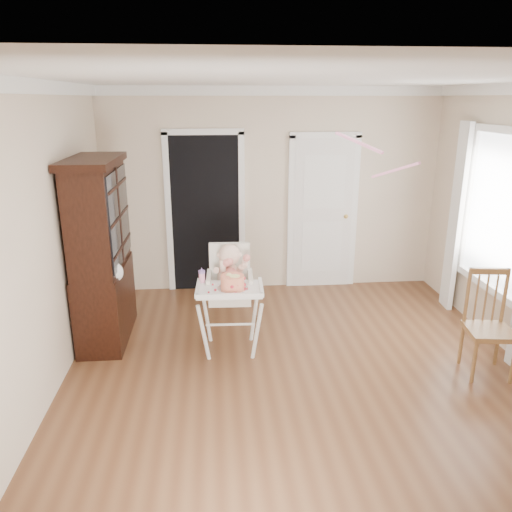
{
  "coord_description": "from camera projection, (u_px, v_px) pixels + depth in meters",
  "views": [
    {
      "loc": [
        -0.79,
        -4.11,
        2.55
      ],
      "look_at": [
        -0.38,
        0.56,
        1.06
      ],
      "focal_mm": 35.0,
      "sensor_mm": 36.0,
      "label": 1
    }
  ],
  "objects": [
    {
      "name": "streamer",
      "position": [
        359.0,
        142.0,
        4.06
      ],
      "size": [
        0.3,
        0.42,
        0.15
      ],
      "primitive_type": null,
      "rotation": [
        0.26,
        0.0,
        0.61
      ],
      "color": "pink",
      "rests_on": "ceiling"
    },
    {
      "name": "high_chair",
      "position": [
        230.0,
        287.0,
        5.09
      ],
      "size": [
        0.69,
        0.83,
        1.15
      ],
      "rotation": [
        0.0,
        0.0,
        -0.04
      ],
      "color": "white",
      "rests_on": "floor"
    },
    {
      "name": "wall_left",
      "position": [
        39.0,
        249.0,
        4.15
      ],
      "size": [
        0.0,
        5.0,
        5.0
      ],
      "primitive_type": "plane",
      "rotation": [
        1.57,
        0.0,
        1.57
      ],
      "color": "beige",
      "rests_on": "floor"
    },
    {
      "name": "cake",
      "position": [
        233.0,
        282.0,
        4.78
      ],
      "size": [
        0.3,
        0.3,
        0.14
      ],
      "color": "silver",
      "rests_on": "high_chair"
    },
    {
      "name": "china_cabinet",
      "position": [
        102.0,
        252.0,
        5.29
      ],
      "size": [
        0.52,
        1.17,
        1.98
      ],
      "color": "black",
      "rests_on": "floor"
    },
    {
      "name": "baby",
      "position": [
        230.0,
        270.0,
        5.07
      ],
      "size": [
        0.34,
        0.26,
        0.53
      ],
      "rotation": [
        0.0,
        0.0,
        -0.04
      ],
      "color": "beige",
      "rests_on": "high_chair"
    },
    {
      "name": "crown_molding",
      "position": [
        310.0,
        86.0,
        3.94
      ],
      "size": [
        4.5,
        5.0,
        0.12
      ],
      "primitive_type": null,
      "color": "white",
      "rests_on": "ceiling"
    },
    {
      "name": "floor",
      "position": [
        301.0,
        379.0,
        4.74
      ],
      "size": [
        5.0,
        5.0,
        0.0
      ],
      "primitive_type": "plane",
      "color": "brown",
      "rests_on": "ground"
    },
    {
      "name": "dining_chair",
      "position": [
        489.0,
        327.0,
        4.74
      ],
      "size": [
        0.46,
        0.46,
        1.01
      ],
      "rotation": [
        0.0,
        0.0,
        -0.14
      ],
      "color": "brown",
      "rests_on": "floor"
    },
    {
      "name": "window_right",
      "position": [
        494.0,
        223.0,
        5.29
      ],
      "size": [
        0.13,
        1.84,
        2.3
      ],
      "color": "white",
      "rests_on": "wall_right"
    },
    {
      "name": "sippy_cup",
      "position": [
        202.0,
        276.0,
        4.95
      ],
      "size": [
        0.07,
        0.07,
        0.16
      ],
      "rotation": [
        0.0,
        0.0,
        -0.04
      ],
      "color": "pink",
      "rests_on": "high_chair"
    },
    {
      "name": "closet_door",
      "position": [
        323.0,
        215.0,
        6.84
      ],
      "size": [
        0.96,
        0.09,
        2.13
      ],
      "color": "white",
      "rests_on": "wall_back"
    },
    {
      "name": "doorway",
      "position": [
        205.0,
        211.0,
        6.69
      ],
      "size": [
        1.06,
        0.05,
        2.22
      ],
      "color": "black",
      "rests_on": "wall_back"
    },
    {
      "name": "ceiling",
      "position": [
        311.0,
        78.0,
        3.92
      ],
      "size": [
        5.0,
        5.0,
        0.0
      ],
      "primitive_type": "plane",
      "rotation": [
        3.14,
        0.0,
        0.0
      ],
      "color": "white",
      "rests_on": "wall_back"
    },
    {
      "name": "wall_back",
      "position": [
        272.0,
        192.0,
        6.71
      ],
      "size": [
        4.5,
        0.0,
        4.5
      ],
      "primitive_type": "plane",
      "rotation": [
        1.57,
        0.0,
        0.0
      ],
      "color": "beige",
      "rests_on": "floor"
    }
  ]
}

